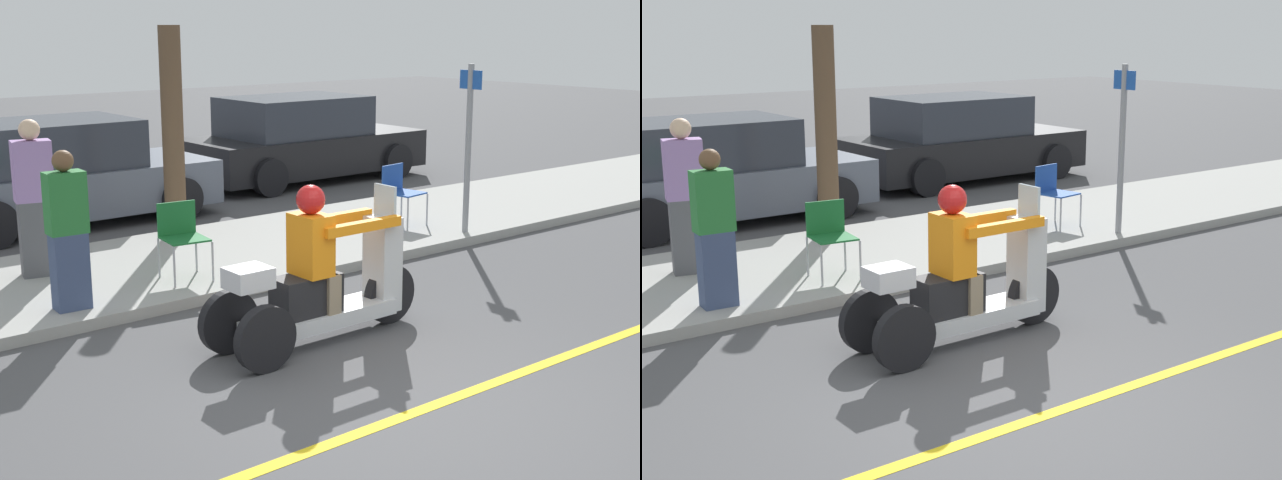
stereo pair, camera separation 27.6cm
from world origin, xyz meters
TOP-DOWN VIEW (x-y plane):
  - ground_plane at (0.00, 0.00)m, footprint 60.00×60.00m
  - lane_stripe at (0.43, 0.00)m, footprint 24.00×0.12m
  - sidewalk_strip at (0.00, 4.60)m, footprint 28.00×2.80m
  - motorcycle_trike at (0.43, 1.63)m, footprint 2.24×0.66m
  - spectator_mid_group at (-1.08, 3.61)m, footprint 0.38×0.24m
  - spectator_by_tree at (-0.87, 4.96)m, footprint 0.45×0.33m
  - folding_chair_set_back at (0.32, 3.90)m, footprint 0.52×0.52m
  - folding_chair_curbside at (3.98, 4.33)m, footprint 0.53×0.53m
  - parked_car_lot_left at (0.60, 7.83)m, footprint 4.24×2.06m
  - parked_car_lot_center at (5.49, 8.52)m, footprint 4.46×2.10m
  - tree_trunk at (1.29, 5.73)m, footprint 0.28×0.28m
  - street_sign at (4.36, 3.45)m, footprint 0.08×0.36m

SIDE VIEW (x-z plane):
  - ground_plane at x=0.00m, z-range 0.00..0.00m
  - lane_stripe at x=0.43m, z-range 0.00..0.01m
  - sidewalk_strip at x=0.00m, z-range 0.00..0.12m
  - motorcycle_trike at x=0.43m, z-range -0.20..1.26m
  - folding_chair_set_back at x=0.32m, z-range 0.21..1.03m
  - folding_chair_curbside at x=3.98m, z-range 0.21..1.03m
  - parked_car_lot_left at x=0.60m, z-range -0.04..1.45m
  - parked_car_lot_center at x=5.49m, z-range -0.04..1.49m
  - spectator_mid_group at x=-1.08m, z-range 0.09..1.65m
  - spectator_by_tree at x=-0.87m, z-range 0.09..1.81m
  - street_sign at x=4.36m, z-range 0.22..2.42m
  - tree_trunk at x=1.29m, z-range 0.12..2.80m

